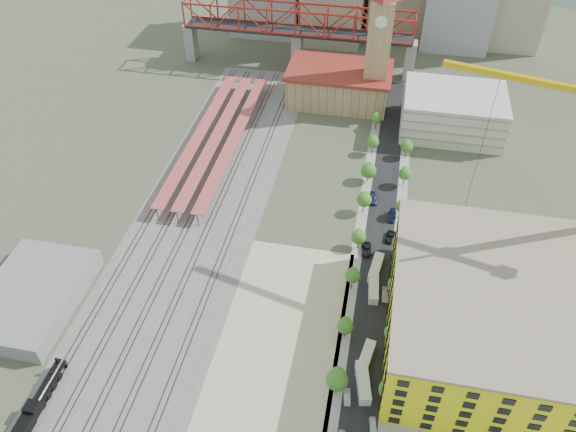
% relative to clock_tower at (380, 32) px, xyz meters
% --- Properties ---
extents(ground, '(400.00, 400.00, 0.00)m').
position_rel_clock_tower_xyz_m(ground, '(-8.00, -79.99, -28.70)').
color(ground, '#474C38').
rests_on(ground, ground).
extents(ballast_strip, '(36.00, 165.00, 0.06)m').
position_rel_clock_tower_xyz_m(ballast_strip, '(-44.00, -62.49, -28.67)').
color(ballast_strip, '#605E59').
rests_on(ballast_strip, ground).
extents(dirt_lot, '(28.00, 67.00, 0.06)m').
position_rel_clock_tower_xyz_m(dirt_lot, '(-12.00, -111.49, -28.67)').
color(dirt_lot, tan).
rests_on(dirt_lot, ground).
extents(street_asphalt, '(12.00, 170.00, 0.06)m').
position_rel_clock_tower_xyz_m(street_asphalt, '(8.00, -64.99, -28.67)').
color(street_asphalt, black).
rests_on(street_asphalt, ground).
extents(sidewalk_west, '(3.00, 170.00, 0.04)m').
position_rel_clock_tower_xyz_m(sidewalk_west, '(2.50, -64.99, -28.68)').
color(sidewalk_west, gray).
rests_on(sidewalk_west, ground).
extents(sidewalk_east, '(3.00, 170.00, 0.04)m').
position_rel_clock_tower_xyz_m(sidewalk_east, '(13.50, -64.99, -28.68)').
color(sidewalk_east, gray).
rests_on(sidewalk_east, ground).
extents(construction_pad, '(50.00, 90.00, 0.06)m').
position_rel_clock_tower_xyz_m(construction_pad, '(37.00, -99.99, -28.67)').
color(construction_pad, gray).
rests_on(construction_pad, ground).
extents(rail_tracks, '(26.56, 160.00, 0.18)m').
position_rel_clock_tower_xyz_m(rail_tracks, '(-45.80, -62.49, -28.55)').
color(rail_tracks, '#382B23').
rests_on(rail_tracks, ground).
extents(platform_canopies, '(16.00, 80.00, 4.12)m').
position_rel_clock_tower_xyz_m(platform_canopies, '(-49.00, -34.99, -24.70)').
color(platform_canopies, '#B04A43').
rests_on(platform_canopies, ground).
extents(station_hall, '(38.00, 24.00, 13.10)m').
position_rel_clock_tower_xyz_m(station_hall, '(-13.00, 2.01, -22.03)').
color(station_hall, tan).
rests_on(station_hall, ground).
extents(clock_tower, '(12.00, 12.00, 52.00)m').
position_rel_clock_tower_xyz_m(clock_tower, '(0.00, 0.00, 0.00)').
color(clock_tower, tan).
rests_on(clock_tower, ground).
extents(parking_garage, '(34.00, 26.00, 14.00)m').
position_rel_clock_tower_xyz_m(parking_garage, '(28.00, -9.99, -21.70)').
color(parking_garage, silver).
rests_on(parking_garage, ground).
extents(truss_bridge, '(94.00, 9.60, 25.60)m').
position_rel_clock_tower_xyz_m(truss_bridge, '(-33.00, 25.01, -9.83)').
color(truss_bridge, gray).
rests_on(truss_bridge, ground).
extents(construction_building, '(44.60, 50.60, 18.80)m').
position_rel_clock_tower_xyz_m(construction_building, '(34.00, -99.99, -19.29)').
color(construction_building, yellow).
rests_on(construction_building, ground).
extents(warehouse, '(22.00, 32.00, 5.00)m').
position_rel_clock_tower_xyz_m(warehouse, '(-74.00, -109.99, -26.20)').
color(warehouse, gray).
rests_on(warehouse, ground).
extents(street_trees, '(15.40, 124.40, 8.00)m').
position_rel_clock_tower_xyz_m(street_trees, '(8.00, -74.99, -28.70)').
color(street_trees, '#22631D').
rests_on(street_trees, ground).
extents(distant_hills, '(647.00, 264.00, 227.00)m').
position_rel_clock_tower_xyz_m(distant_hills, '(37.28, 180.01, -108.23)').
color(distant_hills, '#4C6B59').
rests_on(distant_hills, ground).
extents(locomotive, '(2.63, 20.25, 5.06)m').
position_rel_clock_tower_xyz_m(locomotive, '(-58.00, -134.27, -26.81)').
color(locomotive, black).
rests_on(locomotive, ground).
extents(site_trailer_a, '(4.42, 9.96, 2.64)m').
position_rel_clock_tower_xyz_m(site_trailer_a, '(8.00, -117.24, -27.38)').
color(site_trailer_a, silver).
rests_on(site_trailer_a, ground).
extents(site_trailer_b, '(3.93, 9.18, 2.43)m').
position_rel_clock_tower_xyz_m(site_trailer_b, '(8.00, -110.88, -27.48)').
color(site_trailer_b, silver).
rests_on(site_trailer_b, ground).
extents(site_trailer_c, '(3.05, 9.25, 2.49)m').
position_rel_clock_tower_xyz_m(site_trailer_c, '(8.00, -89.92, -27.45)').
color(site_trailer_c, silver).
rests_on(site_trailer_c, ground).
extents(site_trailer_d, '(3.68, 9.57, 2.55)m').
position_rel_clock_tower_xyz_m(site_trailer_d, '(8.00, -82.83, -27.42)').
color(site_trailer_d, silver).
rests_on(site_trailer_d, ground).
extents(car_1, '(2.02, 4.21, 1.33)m').
position_rel_clock_tower_xyz_m(car_1, '(5.00, -120.94, -28.03)').
color(car_1, '#96969B').
rests_on(car_1, ground).
extents(car_2, '(3.19, 5.87, 1.56)m').
position_rel_clock_tower_xyz_m(car_2, '(5.00, -76.07, -27.92)').
color(car_2, black).
rests_on(car_2, ground).
extents(car_3, '(3.05, 5.65, 1.56)m').
position_rel_clock_tower_xyz_m(car_3, '(5.00, -54.31, -27.92)').
color(car_3, navy).
rests_on(car_3, ground).
extents(car_4, '(2.12, 4.04, 1.31)m').
position_rel_clock_tower_xyz_m(car_4, '(11.00, -126.38, -28.04)').
color(car_4, silver).
rests_on(car_4, ground).
extents(car_5, '(1.95, 4.95, 1.60)m').
position_rel_clock_tower_xyz_m(car_5, '(11.00, -91.06, -27.90)').
color(car_5, gray).
rests_on(car_5, ground).
extents(car_6, '(2.93, 5.27, 1.39)m').
position_rel_clock_tower_xyz_m(car_6, '(11.00, -69.87, -28.00)').
color(car_6, black).
rests_on(car_6, ground).
extents(car_7, '(2.47, 5.51, 1.57)m').
position_rel_clock_tower_xyz_m(car_7, '(11.00, -60.96, -27.91)').
color(car_7, '#1A204D').
rests_on(car_7, ground).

